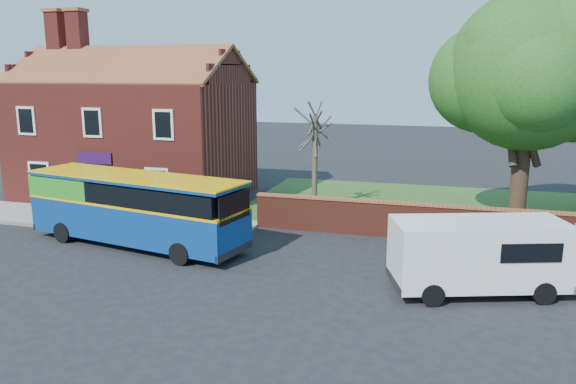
% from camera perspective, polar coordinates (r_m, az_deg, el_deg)
% --- Properties ---
extents(ground, '(120.00, 120.00, 0.00)m').
position_cam_1_polar(ground, '(21.25, -14.51, -7.88)').
color(ground, black).
rests_on(ground, ground).
extents(pavement, '(18.00, 3.50, 0.12)m').
position_cam_1_polar(pavement, '(29.58, -20.59, -2.48)').
color(pavement, gray).
rests_on(pavement, ground).
extents(kerb, '(18.00, 0.15, 0.14)m').
position_cam_1_polar(kerb, '(28.25, -22.69, -3.29)').
color(kerb, slate).
rests_on(kerb, ground).
extents(grass_strip, '(26.00, 12.00, 0.04)m').
position_cam_1_polar(grass_strip, '(31.00, 20.47, -1.90)').
color(grass_strip, '#426B28').
rests_on(grass_strip, ground).
extents(shop_building, '(12.30, 8.13, 10.50)m').
position_cam_1_polar(shop_building, '(33.69, -15.23, 5.38)').
color(shop_building, maroon).
rests_on(shop_building, ground).
extents(boundary_wall, '(22.00, 0.38, 1.60)m').
position_cam_1_polar(boundary_wall, '(25.02, 21.52, -3.36)').
color(boundary_wall, maroon).
rests_on(boundary_wall, ground).
extents(bus, '(10.05, 4.31, 2.98)m').
position_cam_1_polar(bus, '(24.23, -15.74, -1.30)').
color(bus, navy).
rests_on(bus, ground).
extents(van_near, '(5.93, 3.86, 2.42)m').
position_cam_1_polar(van_near, '(19.36, 18.81, -5.89)').
color(van_near, white).
rests_on(van_near, ground).
extents(large_tree, '(8.69, 6.88, 10.60)m').
position_cam_1_polar(large_tree, '(26.84, 23.37, 10.76)').
color(large_tree, black).
rests_on(large_tree, ground).
extents(bare_tree, '(2.02, 2.41, 5.40)m').
position_cam_1_polar(bare_tree, '(28.65, 2.74, 3.37)').
color(bare_tree, '#4C4238').
rests_on(bare_tree, ground).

